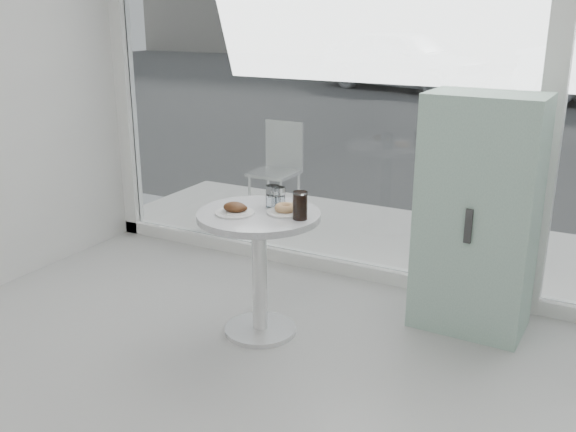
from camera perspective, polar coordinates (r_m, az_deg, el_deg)
The scene contains 12 objects.
storefront at distance 4.32m, azimuth 11.84°, elevation 15.18°, with size 5.00×0.14×3.00m.
main_table at distance 3.78m, azimuth -2.58°, elevation -2.84°, with size 0.72×0.72×0.77m.
patio_deck at distance 5.44m, azimuth 12.42°, elevation -2.59°, with size 5.60×1.60×0.05m, color silver.
street at distance 17.29m, azimuth 24.03°, elevation 10.09°, with size 40.00×24.00×0.00m, color #383838.
mint_cabinet at distance 3.98m, azimuth 16.50°, elevation 0.08°, with size 0.68×0.48×1.44m.
patio_chair at distance 5.81m, azimuth -0.85°, elevation 4.59°, with size 0.39×0.39×0.89m.
car_white at distance 16.36m, azimuth 10.30°, elevation 13.56°, with size 1.74×4.32×1.47m, color silver.
plate_fritter at distance 3.68m, azimuth -4.70°, elevation 0.59°, with size 0.23×0.23×0.07m.
plate_donut at distance 3.69m, azimuth -0.21°, elevation 0.56°, with size 0.22×0.22×0.05m.
water_tumbler_a at distance 3.79m, azimuth -1.37°, elevation 1.65°, with size 0.08×0.08×0.13m.
water_tumbler_b at distance 3.79m, azimuth -0.83°, elevation 1.58°, with size 0.08×0.08×0.12m.
cola_glass at distance 3.57m, azimuth 1.08°, elevation 0.90°, with size 0.08×0.08×0.16m.
Camera 1 is at (1.32, -1.13, 1.89)m, focal length 40.00 mm.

